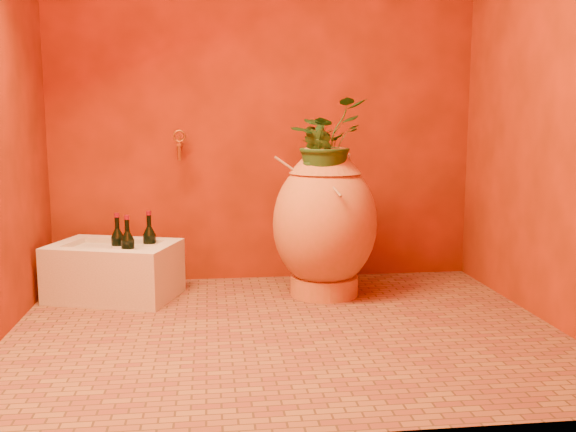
{
  "coord_description": "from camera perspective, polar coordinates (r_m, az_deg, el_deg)",
  "views": [
    {
      "loc": [
        -0.33,
        -2.81,
        0.96
      ],
      "look_at": [
        0.06,
        0.35,
        0.48
      ],
      "focal_mm": 40.0,
      "sensor_mm": 36.0,
      "label": 1
    }
  ],
  "objects": [
    {
      "name": "wall_right",
      "position": [
        3.24,
        22.92,
        13.14
      ],
      "size": [
        0.02,
        2.0,
        2.5
      ],
      "primitive_type": "cube",
      "color": "#581C05",
      "rests_on": "ground"
    },
    {
      "name": "wall_back",
      "position": [
        3.83,
        -2.07,
        12.99
      ],
      "size": [
        2.5,
        0.02,
        2.5
      ],
      "primitive_type": "cube",
      "color": "#581C05",
      "rests_on": "ground"
    },
    {
      "name": "wine_bottle_b",
      "position": [
        3.59,
        -12.19,
        -2.6
      ],
      "size": [
        0.07,
        0.07,
        0.3
      ],
      "color": "black",
      "rests_on": "stone_basin"
    },
    {
      "name": "plant_side",
      "position": [
        3.36,
        2.65,
        5.12
      ],
      "size": [
        0.21,
        0.22,
        0.31
      ],
      "primitive_type": "imported",
      "rotation": [
        0.0,
        0.0,
        -0.98
      ],
      "color": "#1D4318",
      "rests_on": "amphora"
    },
    {
      "name": "plant_main",
      "position": [
        3.42,
        3.36,
        6.64
      ],
      "size": [
        0.53,
        0.53,
        0.45
      ],
      "primitive_type": "imported",
      "rotation": [
        0.0,
        0.0,
        0.67
      ],
      "color": "#1D4318",
      "rests_on": "amphora"
    },
    {
      "name": "stone_basin",
      "position": [
        3.59,
        -15.17,
        -4.81
      ],
      "size": [
        0.75,
        0.63,
        0.3
      ],
      "rotation": [
        0.0,
        0.0,
        -0.32
      ],
      "color": "beige",
      "rests_on": "floor"
    },
    {
      "name": "amphora",
      "position": [
        3.48,
        3.27,
        -0.58
      ],
      "size": [
        0.62,
        0.62,
        0.81
      ],
      "rotation": [
        0.0,
        0.0,
        0.11
      ],
      "color": "#BE6535",
      "rests_on": "floor"
    },
    {
      "name": "wall_tap",
      "position": [
        3.73,
        -9.63,
        6.36
      ],
      "size": [
        0.07,
        0.16,
        0.17
      ],
      "color": "olive",
      "rests_on": "wall_back"
    },
    {
      "name": "wine_bottle_a",
      "position": [
        3.58,
        -14.87,
        -2.75
      ],
      "size": [
        0.07,
        0.07,
        0.29
      ],
      "color": "black",
      "rests_on": "stone_basin"
    },
    {
      "name": "wine_bottle_c",
      "position": [
        3.47,
        -14.03,
        -3.05
      ],
      "size": [
        0.07,
        0.07,
        0.3
      ],
      "color": "black",
      "rests_on": "stone_basin"
    },
    {
      "name": "floor",
      "position": [
        2.99,
        -0.25,
        -10.09
      ],
      "size": [
        2.5,
        2.5,
        0.0
      ],
      "primitive_type": "plane",
      "color": "brown",
      "rests_on": "ground"
    }
  ]
}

